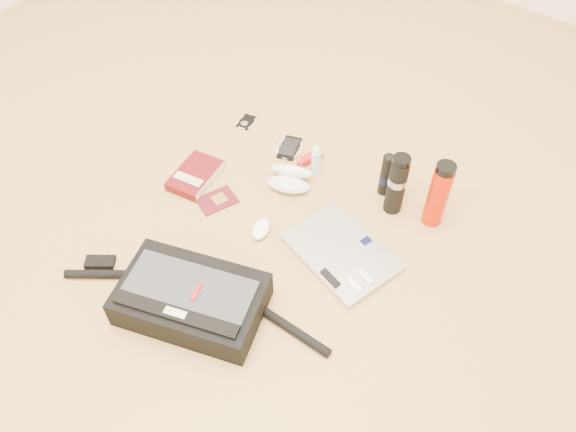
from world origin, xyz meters
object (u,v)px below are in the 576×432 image
Objects in this scene: messenger_bag at (191,299)px; thermos_black at (397,184)px; thermos_red at (438,194)px; book at (195,176)px; laptop at (341,253)px.

thermos_black reaches higher than messenger_bag.
thermos_red reaches higher than messenger_bag.
thermos_red is at bearing 13.92° from book.
book is (-0.37, 0.41, -0.04)m from messenger_bag.
messenger_bag is 0.55m from book.
messenger_bag is 0.51m from laptop.
thermos_black is (0.03, 0.28, 0.11)m from laptop.
thermos_black is at bearing 99.41° from laptop.
thermos_black reaches higher than book.
thermos_red is (0.78, 0.35, 0.11)m from book.
thermos_black is at bearing 15.74° from book.
thermos_red is (0.13, 0.04, 0.01)m from thermos_black.
messenger_bag is 2.07× the size of laptop.
messenger_bag is at bearing -103.74° from laptop.
thermos_black reaches higher than laptop.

